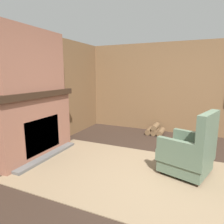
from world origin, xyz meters
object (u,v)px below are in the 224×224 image
(decorative_plate_on_mantel, at_px, (33,84))
(armchair, at_px, (189,153))
(firewood_stack, at_px, (155,130))
(storage_case, at_px, (45,86))
(oil_lamp_vase, at_px, (1,89))

(decorative_plate_on_mantel, bearing_deg, armchair, 6.73)
(armchair, height_order, firewood_stack, armchair)
(storage_case, relative_size, decorative_plate_on_mantel, 0.90)
(firewood_stack, bearing_deg, oil_lamp_vase, -121.58)
(storage_case, xyz_separation_m, decorative_plate_on_mantel, (-0.02, -0.29, 0.06))
(firewood_stack, bearing_deg, armchair, -64.67)
(armchair, xyz_separation_m, oil_lamp_vase, (-2.74, -1.01, 0.98))
(oil_lamp_vase, relative_size, decorative_plate_on_mantel, 0.98)
(oil_lamp_vase, bearing_deg, decorative_plate_on_mantel, 91.67)
(oil_lamp_vase, xyz_separation_m, storage_case, (0.00, 0.97, -0.02))
(firewood_stack, xyz_separation_m, storage_case, (-1.82, -1.98, 1.21))
(firewood_stack, height_order, oil_lamp_vase, oil_lamp_vase)
(oil_lamp_vase, distance_m, storage_case, 0.97)
(oil_lamp_vase, bearing_deg, firewood_stack, 58.42)
(armchair, xyz_separation_m, decorative_plate_on_mantel, (-2.76, -0.33, 1.01))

